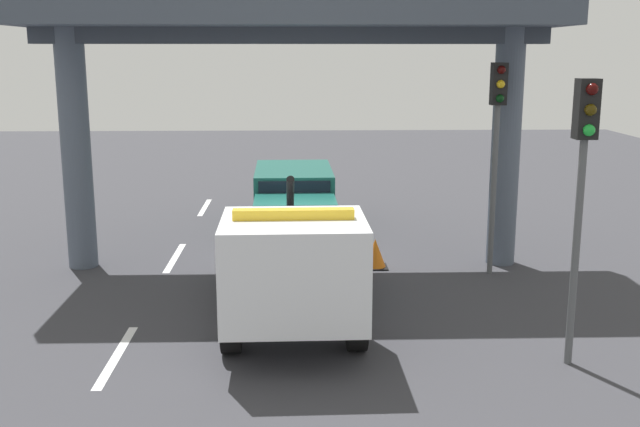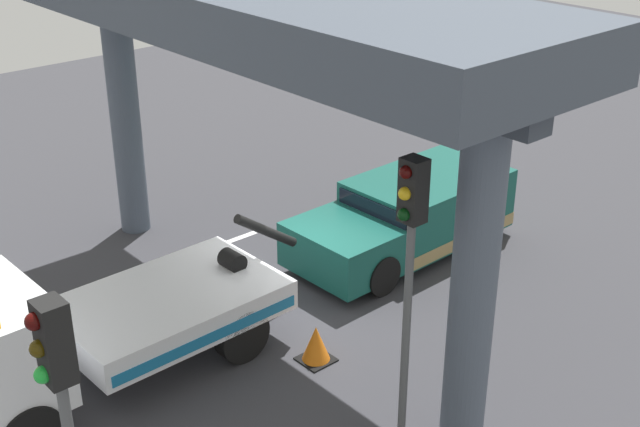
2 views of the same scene
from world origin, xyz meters
name	(u,v)px [view 1 (image 1 of 2)]	position (x,y,z in m)	size (l,w,h in m)	color
ground_plane	(294,259)	(0.00, 0.00, -0.05)	(60.00, 40.00, 0.10)	#38383D
lane_stripe_west	(205,207)	(-6.00, -2.88, 0.00)	(2.60, 0.16, 0.01)	silver
lane_stripe_mid	(175,258)	(0.00, -2.88, 0.00)	(2.60, 0.16, 0.01)	silver
lane_stripe_east	(117,356)	(6.00, -2.88, 0.00)	(2.60, 0.16, 0.01)	silver
tow_truck_white	(293,261)	(4.64, 0.02, 1.20)	(7.27, 2.50, 2.46)	white
towed_van_green	(294,199)	(-3.35, 0.00, 0.78)	(5.23, 2.29, 1.58)	#145147
overpass_structure	(292,24)	(0.65, 0.00, 5.49)	(3.60, 11.79, 6.30)	#4C5666
traffic_light_near	(497,123)	(1.52, 4.43, 3.39)	(0.39, 0.32, 4.67)	#515456
traffic_light_far	(583,161)	(6.52, 4.43, 3.28)	(0.39, 0.32, 4.51)	#515456
traffic_cone_orange	(375,254)	(0.99, 1.89, 0.32)	(0.57, 0.57, 0.68)	orange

